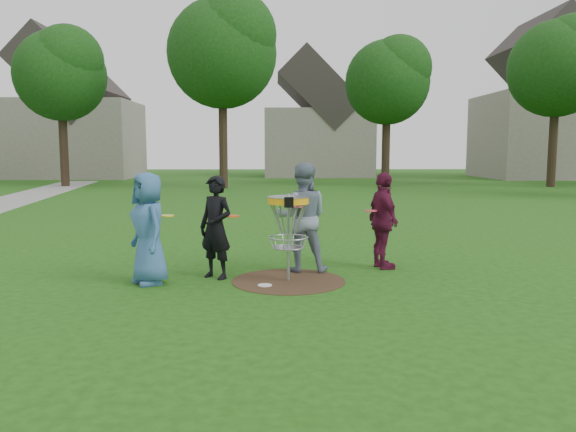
{
  "coord_description": "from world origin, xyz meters",
  "views": [
    {
      "loc": [
        -0.19,
        -8.67,
        2.07
      ],
      "look_at": [
        0.0,
        0.3,
        1.0
      ],
      "focal_mm": 35.0,
      "sensor_mm": 36.0,
      "label": 1
    }
  ],
  "objects_px": {
    "player_blue": "(149,228)",
    "player_black": "(216,227)",
    "player_maroon": "(383,221)",
    "player_grey": "(302,217)",
    "disc_golf_basket": "(288,217)"
  },
  "relations": [
    {
      "from": "player_grey",
      "to": "player_black",
      "type": "bearing_deg",
      "value": 22.94
    },
    {
      "from": "player_maroon",
      "to": "disc_golf_basket",
      "type": "bearing_deg",
      "value": 104.75
    },
    {
      "from": "player_black",
      "to": "player_maroon",
      "type": "distance_m",
      "value": 2.9
    },
    {
      "from": "player_black",
      "to": "disc_golf_basket",
      "type": "relative_size",
      "value": 1.2
    },
    {
      "from": "player_grey",
      "to": "player_maroon",
      "type": "xyz_separation_m",
      "value": [
        1.41,
        0.17,
        -0.08
      ]
    },
    {
      "from": "player_blue",
      "to": "player_black",
      "type": "distance_m",
      "value": 1.05
    },
    {
      "from": "player_blue",
      "to": "disc_golf_basket",
      "type": "relative_size",
      "value": 1.25
    },
    {
      "from": "player_grey",
      "to": "player_blue",
      "type": "bearing_deg",
      "value": 22.91
    },
    {
      "from": "player_black",
      "to": "disc_golf_basket",
      "type": "distance_m",
      "value": 1.2
    },
    {
      "from": "player_blue",
      "to": "player_black",
      "type": "height_order",
      "value": "player_blue"
    },
    {
      "from": "player_blue",
      "to": "player_grey",
      "type": "bearing_deg",
      "value": 75.62
    },
    {
      "from": "player_maroon",
      "to": "player_black",
      "type": "bearing_deg",
      "value": 89.28
    },
    {
      "from": "player_blue",
      "to": "disc_golf_basket",
      "type": "height_order",
      "value": "player_blue"
    },
    {
      "from": "player_black",
      "to": "player_maroon",
      "type": "xyz_separation_m",
      "value": [
        2.82,
        0.67,
        0.01
      ]
    },
    {
      "from": "player_blue",
      "to": "player_maroon",
      "type": "distance_m",
      "value": 3.95
    }
  ]
}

